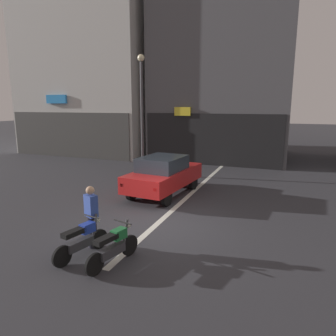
% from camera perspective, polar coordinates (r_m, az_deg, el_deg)
% --- Properties ---
extents(ground_plane, '(120.00, 120.00, 0.00)m').
position_cam_1_polar(ground_plane, '(9.87, -2.02, -10.38)').
color(ground_plane, '#333338').
extents(lane_centre_line, '(0.20, 18.00, 0.01)m').
position_cam_1_polar(lane_centre_line, '(15.30, 6.95, -2.42)').
color(lane_centre_line, silver).
rests_on(lane_centre_line, ground).
extents(building_corner_left, '(10.28, 9.77, 12.64)m').
position_cam_1_polar(building_corner_left, '(27.09, -11.99, 16.92)').
color(building_corner_left, silver).
rests_on(building_corner_left, ground).
extents(building_mid_block, '(8.96, 8.33, 14.51)m').
position_cam_1_polar(building_mid_block, '(23.33, 10.92, 20.17)').
color(building_mid_block, '#56565B').
rests_on(building_mid_block, ground).
extents(car_red_crossing_near, '(2.15, 4.25, 1.64)m').
position_cam_1_polar(car_red_crossing_near, '(12.71, -0.78, -1.15)').
color(car_red_crossing_near, black).
rests_on(car_red_crossing_near, ground).
extents(street_lamp, '(0.36, 0.36, 6.23)m').
position_cam_1_polar(street_lamp, '(16.28, -4.92, 12.07)').
color(street_lamp, '#47474C').
rests_on(street_lamp, ground).
extents(motorcycle_blue_row_leftmost, '(0.58, 1.64, 0.98)m').
position_cam_1_polar(motorcycle_blue_row_leftmost, '(7.99, -15.79, -12.74)').
color(motorcycle_blue_row_leftmost, black).
rests_on(motorcycle_blue_row_leftmost, ground).
extents(motorcycle_green_row_left_mid, '(0.58, 1.64, 0.98)m').
position_cam_1_polar(motorcycle_green_row_left_mid, '(7.49, -10.15, -14.19)').
color(motorcycle_green_row_left_mid, black).
rests_on(motorcycle_green_row_left_mid, ground).
extents(person_by_motorcycles, '(0.42, 0.35, 1.67)m').
position_cam_1_polar(person_by_motorcycles, '(8.30, -14.09, -8.77)').
color(person_by_motorcycles, '#23232D').
rests_on(person_by_motorcycles, ground).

